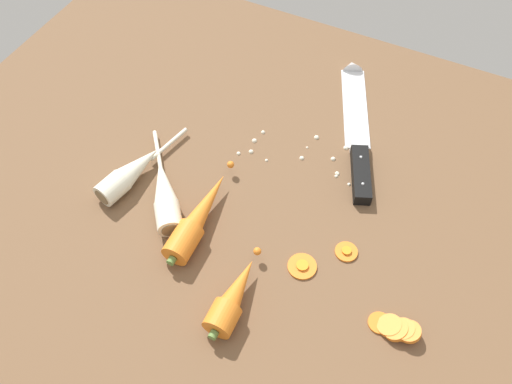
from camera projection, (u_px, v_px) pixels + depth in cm
name	position (u px, v px, depth cm)	size (l,w,h in cm)	color
ground_plane	(261.00, 196.00, 91.09)	(120.00, 90.00, 4.00)	brown
chefs_knife	(357.00, 122.00, 97.41)	(16.57, 33.30, 4.18)	silver
whole_carrot	(198.00, 218.00, 83.57)	(4.64, 20.89, 4.20)	orange
whole_carrot_second	(233.00, 297.00, 75.74)	(4.38, 15.23, 4.20)	orange
parsnip_front	(131.00, 173.00, 88.92)	(6.48, 19.70, 4.00)	silver
parsnip_mid_left	(165.00, 194.00, 86.37)	(15.41, 18.12, 4.00)	silver
carrot_slice_stack	(395.00, 328.00, 74.46)	(7.29, 3.74, 2.53)	orange
carrot_slice_stray_near	(346.00, 251.00, 82.10)	(3.48, 3.48, 0.70)	orange
carrot_slice_stray_mid	(302.00, 266.00, 80.63)	(4.39, 4.39, 0.70)	orange
mince_crumbs	(309.00, 154.00, 93.35)	(21.46, 10.17, 0.89)	silver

